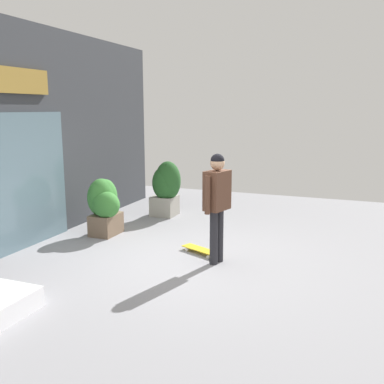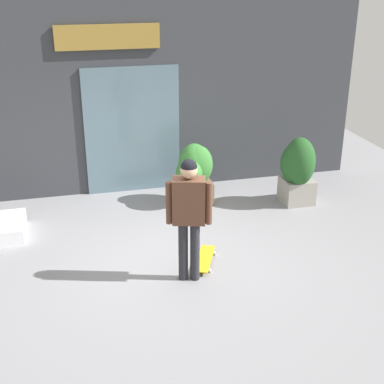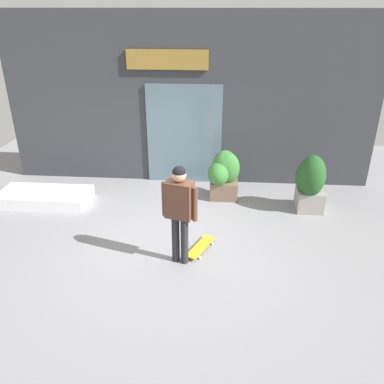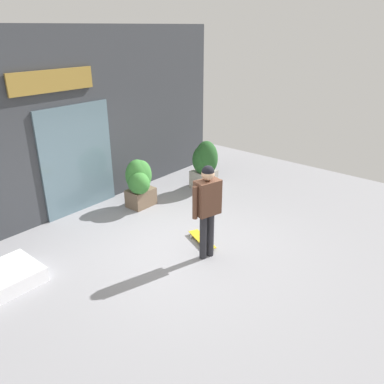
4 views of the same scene
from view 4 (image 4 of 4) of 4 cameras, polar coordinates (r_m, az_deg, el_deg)
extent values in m
plane|color=gray|center=(7.34, -1.85, -8.46)|extent=(12.00, 12.00, 0.00)
cube|color=#383A3F|center=(8.77, -17.08, 9.79)|extent=(8.60, 0.25, 3.92)
cube|color=slate|center=(8.80, -16.58, 4.62)|extent=(1.77, 0.06, 2.37)
cube|color=olive|center=(8.23, -20.01, 15.22)|extent=(1.82, 0.05, 0.43)
cylinder|color=#28282D|center=(6.87, 1.67, -6.63)|extent=(0.13, 0.13, 0.87)
cylinder|color=#28282D|center=(6.96, 2.75, -6.25)|extent=(0.13, 0.13, 0.87)
cube|color=brown|center=(6.58, 2.31, -0.80)|extent=(0.48, 0.37, 0.62)
cylinder|color=brown|center=(6.45, 0.45, -1.61)|extent=(0.09, 0.09, 0.59)
cylinder|color=brown|center=(6.74, 4.09, -0.55)|extent=(0.09, 0.09, 0.59)
sphere|color=tan|center=(6.41, 2.37, 2.69)|extent=(0.23, 0.23, 0.23)
sphere|color=black|center=(6.40, 2.38, 3.02)|extent=(0.21, 0.21, 0.21)
cube|color=gold|center=(7.52, 1.49, -7.04)|extent=(0.51, 0.81, 0.02)
cylinder|color=silver|center=(7.69, -0.15, -6.63)|extent=(0.05, 0.06, 0.05)
cylinder|color=silver|center=(7.78, 1.36, -6.26)|extent=(0.05, 0.06, 0.05)
cylinder|color=silver|center=(7.30, 1.61, -8.41)|extent=(0.05, 0.06, 0.05)
cylinder|color=silver|center=(7.39, 3.18, -8.00)|extent=(0.05, 0.06, 0.05)
cube|color=gray|center=(9.98, 1.75, 1.96)|extent=(0.54, 0.53, 0.45)
ellipsoid|color=#235123|center=(9.67, 2.14, 5.04)|extent=(0.56, 0.59, 0.88)
ellipsoid|color=#235123|center=(9.71, 1.73, 4.79)|extent=(0.56, 0.57, 0.76)
cube|color=brown|center=(9.03, -7.58, -0.78)|extent=(0.61, 0.45, 0.41)
ellipsoid|color=#387A33|center=(8.89, -8.08, 2.46)|extent=(0.57, 0.54, 0.75)
ellipsoid|color=#387A33|center=(8.72, -7.90, 1.32)|extent=(0.47, 0.54, 0.51)
ellipsoid|color=#387A33|center=(8.88, -7.57, 2.41)|extent=(0.55, 0.42, 0.73)
camera|label=1|loc=(2.67, -78.70, -31.06)|focal=40.45mm
camera|label=2|loc=(4.13, 80.01, 5.97)|focal=50.10mm
camera|label=3|loc=(5.71, 61.87, 12.70)|focal=36.73mm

